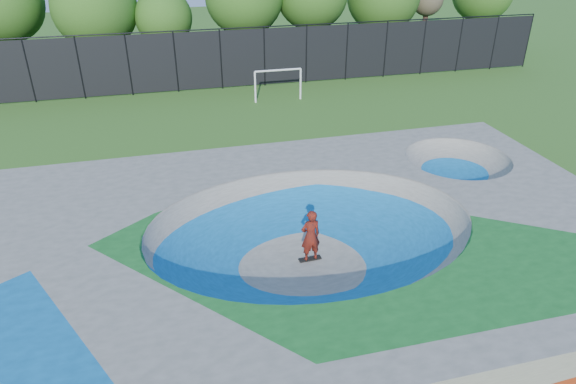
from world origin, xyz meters
name	(u,v)px	position (x,y,z in m)	size (l,w,h in m)	color
ground	(310,260)	(0.00, 0.00, 0.00)	(120.00, 120.00, 0.00)	#2E5C19
skate_deck	(310,242)	(0.00, 0.00, 0.75)	(22.00, 14.00, 1.50)	gray
skater	(311,236)	(0.01, 0.03, 0.96)	(0.70, 0.46, 1.92)	#AD210D
skateboard	(310,259)	(0.01, 0.03, 0.03)	(0.78, 0.22, 0.05)	black
soccer_goal	(278,79)	(3.09, 17.38, 1.41)	(3.09, 0.12, 2.04)	white
fence	(221,58)	(0.00, 21.00, 2.10)	(48.09, 0.09, 4.04)	black
treeline	(199,2)	(-0.73, 25.91, 5.09)	(52.50, 7.68, 8.38)	#402B20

